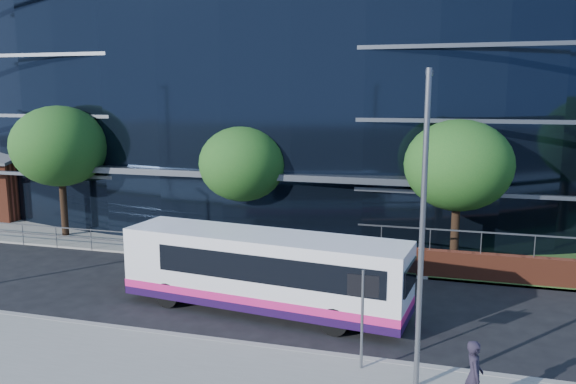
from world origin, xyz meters
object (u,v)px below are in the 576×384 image
(streetlight_east, at_px, (423,223))
(city_bus, at_px, (266,271))
(pedestrian, at_px, (474,376))
(street_sign, at_px, (363,298))
(tree_far_b, at_px, (243,164))
(tree_far_a, at_px, (60,146))
(tree_far_c, at_px, (458,166))

(streetlight_east, xyz_separation_m, city_bus, (-5.40, 4.14, -2.98))
(streetlight_east, relative_size, pedestrian, 4.58)
(street_sign, bearing_deg, streetlight_east, -21.36)
(streetlight_east, bearing_deg, tree_far_b, 127.63)
(tree_far_a, distance_m, tree_far_b, 10.03)
(tree_far_a, height_order, pedestrian, tree_far_a)
(city_bus, bearing_deg, tree_far_b, 122.29)
(tree_far_c, distance_m, pedestrian, 12.48)
(streetlight_east, height_order, city_bus, streetlight_east)
(tree_far_a, xyz_separation_m, pedestrian, (20.34, -11.97, -3.84))
(street_sign, height_order, tree_far_b, tree_far_b)
(pedestrian, bearing_deg, city_bus, 46.98)
(city_bus, distance_m, pedestrian, 8.37)
(tree_far_c, relative_size, pedestrian, 3.73)
(tree_far_c, bearing_deg, city_bus, -132.30)
(street_sign, bearing_deg, tree_far_b, 124.08)
(tree_far_c, relative_size, city_bus, 0.63)
(tree_far_a, xyz_separation_m, tree_far_b, (10.00, 0.50, -0.65))
(city_bus, bearing_deg, tree_far_a, 159.39)
(tree_far_c, distance_m, city_bus, 9.99)
(street_sign, distance_m, streetlight_east, 2.80)
(street_sign, distance_m, tree_far_b, 13.54)
(tree_far_a, relative_size, pedestrian, 4.00)
(street_sign, height_order, pedestrian, street_sign)
(tree_far_a, height_order, tree_far_b, tree_far_a)
(street_sign, xyz_separation_m, tree_far_a, (-17.50, 10.59, 2.71))
(street_sign, distance_m, tree_far_c, 11.14)
(street_sign, bearing_deg, tree_far_c, 76.71)
(tree_far_b, bearing_deg, tree_far_a, -177.14)
(tree_far_b, height_order, pedestrian, tree_far_b)
(tree_far_a, distance_m, tree_far_c, 20.00)
(street_sign, relative_size, tree_far_c, 0.43)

